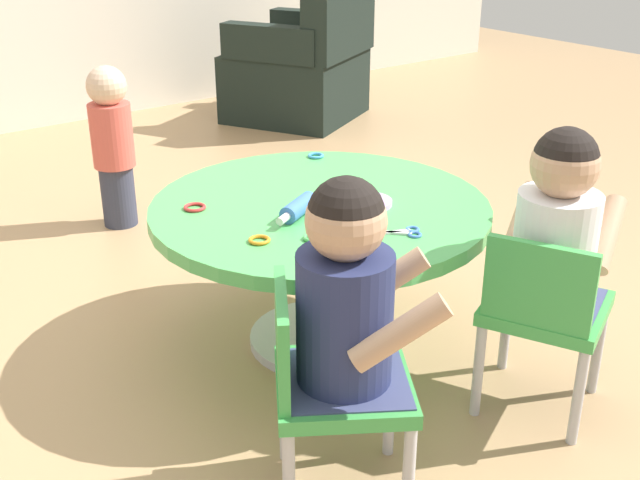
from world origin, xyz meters
The scene contains 15 objects.
ground_plane centered at (0.00, 0.00, 0.00)m, with size 10.00×10.00×0.00m, color tan.
craft_table centered at (0.00, 0.00, 0.37)m, with size 1.00×1.00×0.47m.
child_chair_left centered at (-0.40, -0.55, 0.31)m, with size 0.42×0.42×0.54m.
seated_child_left centered at (-0.37, -0.57, 0.53)m, with size 0.44×0.41×0.51m.
child_chair_right centered at (0.24, -0.63, 0.31)m, with size 0.40×0.40×0.54m.
seated_child_right centered at (0.28, -0.62, 0.53)m, with size 0.43×0.39×0.51m.
armchair_dark centered at (1.54, 2.15, 0.31)m, with size 0.95×0.96×0.85m.
toddler_standing centered at (-0.08, 1.27, 0.36)m, with size 0.17×0.17×0.67m.
rolling_pin centered at (-0.11, -0.04, 0.49)m, with size 0.21×0.13×0.05m.
craft_scissors centered at (0.04, -0.31, 0.47)m, with size 0.14×0.12×0.01m.
playdough_blob_0 centered at (0.10, -0.09, 0.48)m, with size 0.14×0.14×0.01m, color #CC99E5.
cookie_cutter_0 centered at (-0.17, -0.19, 0.47)m, with size 0.05×0.05×0.01m, color #4CB259.
cookie_cutter_1 centered at (0.25, 0.35, 0.47)m, with size 0.05×0.05×0.01m, color #3F99D8.
cookie_cutter_2 centered at (-0.31, 0.19, 0.47)m, with size 0.06×0.06×0.01m, color red.
cookie_cutter_3 centered at (-0.29, -0.12, 0.47)m, with size 0.06×0.06×0.01m, color orange.
Camera 1 is at (-1.33, -1.71, 1.32)m, focal length 44.75 mm.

